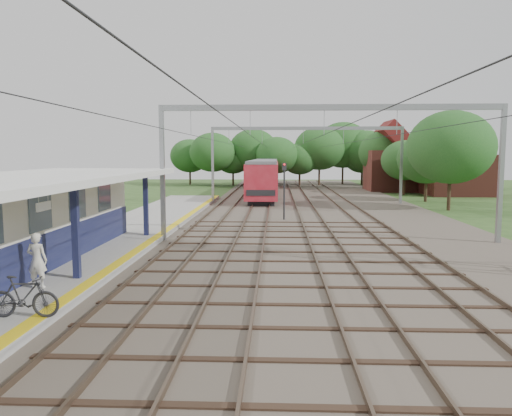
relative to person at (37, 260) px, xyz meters
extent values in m
plane|color=#2D4C1E|center=(6.63, -4.71, -1.23)|extent=(160.00, 160.00, 0.00)
cube|color=#473D33|center=(10.63, 25.29, -1.18)|extent=(18.00, 90.00, 0.10)
cube|color=gray|center=(-0.87, 9.29, -1.05)|extent=(5.00, 52.00, 0.35)
cube|color=yellow|center=(1.38, 9.29, -0.87)|extent=(0.45, 52.00, 0.01)
cube|color=beige|center=(-2.27, 2.29, 0.82)|extent=(3.20, 18.00, 3.40)
cube|color=#13173D|center=(-0.65, 2.29, -0.18)|extent=(0.06, 18.00, 1.40)
cube|color=slate|center=(-0.64, 2.29, 1.32)|extent=(0.05, 16.00, 1.30)
cube|color=#13173D|center=(0.73, 1.29, 0.72)|extent=(0.22, 0.22, 3.20)
cube|color=#13173D|center=(0.73, 10.29, 0.72)|extent=(0.22, 0.22, 3.20)
cube|color=silver|center=(-1.17, 1.29, 2.44)|extent=(6.40, 20.00, 0.24)
cube|color=white|center=(0.63, -0.71, 1.77)|extent=(0.06, 0.85, 0.26)
cube|color=brown|center=(2.42, 25.29, -1.05)|extent=(0.07, 88.00, 0.15)
cube|color=brown|center=(3.85, 25.29, -1.05)|extent=(0.07, 88.00, 0.15)
cube|color=brown|center=(5.42, 25.29, -1.05)|extent=(0.07, 88.00, 0.15)
cube|color=brown|center=(6.85, 25.29, -1.05)|extent=(0.07, 88.00, 0.15)
cube|color=brown|center=(9.12, 25.29, -1.05)|extent=(0.07, 88.00, 0.15)
cube|color=brown|center=(10.55, 25.29, -1.05)|extent=(0.07, 88.00, 0.15)
cube|color=brown|center=(12.72, 25.29, -1.05)|extent=(0.07, 88.00, 0.15)
cube|color=brown|center=(14.15, 25.29, -1.05)|extent=(0.07, 88.00, 0.15)
cube|color=gray|center=(1.63, 10.29, 2.27)|extent=(0.22, 0.22, 7.00)
cube|color=gray|center=(18.63, 10.29, 2.27)|extent=(0.22, 0.22, 7.00)
cube|color=gray|center=(10.13, 10.29, 5.62)|extent=(17.00, 0.20, 0.30)
cube|color=gray|center=(1.63, 30.29, 2.27)|extent=(0.22, 0.22, 7.00)
cube|color=gray|center=(18.63, 30.29, 2.27)|extent=(0.22, 0.22, 7.00)
cube|color=gray|center=(10.13, 30.29, 5.62)|extent=(17.00, 0.20, 0.30)
cylinder|color=black|center=(3.13, 25.29, 4.27)|extent=(0.02, 88.00, 0.02)
cylinder|color=black|center=(6.13, 25.29, 4.27)|extent=(0.02, 88.00, 0.02)
cylinder|color=black|center=(9.83, 25.29, 4.27)|extent=(0.02, 88.00, 0.02)
cylinder|color=black|center=(13.43, 25.29, 4.27)|extent=(0.02, 88.00, 0.02)
cylinder|color=#382619|center=(-3.37, 56.29, 0.21)|extent=(0.28, 0.28, 2.88)
ellipsoid|color=#1A4A1D|center=(-3.37, 56.29, 3.73)|extent=(6.72, 6.72, 5.76)
cylinder|color=#382619|center=(2.63, 58.29, 0.03)|extent=(0.28, 0.28, 2.52)
ellipsoid|color=#1A4A1D|center=(2.63, 58.29, 3.11)|extent=(5.88, 5.88, 5.04)
cylinder|color=#382619|center=(8.63, 55.29, 0.39)|extent=(0.28, 0.28, 3.24)
ellipsoid|color=#1A4A1D|center=(8.63, 55.29, 4.35)|extent=(7.56, 7.56, 6.48)
cylinder|color=#382619|center=(14.63, 57.29, 0.12)|extent=(0.28, 0.28, 2.70)
ellipsoid|color=#1A4A1D|center=(14.63, 57.29, 3.42)|extent=(6.30, 6.30, 5.40)
cylinder|color=#382619|center=(21.13, 33.29, 0.03)|extent=(0.28, 0.28, 2.52)
ellipsoid|color=#1A4A1D|center=(21.13, 33.29, 3.11)|extent=(5.88, 5.88, 5.04)
cylinder|color=#382619|center=(21.63, 49.29, 0.21)|extent=(0.28, 0.28, 2.88)
ellipsoid|color=#1A4A1D|center=(21.63, 49.29, 3.73)|extent=(6.72, 6.72, 5.76)
cube|color=brown|center=(27.63, 41.29, 1.02)|extent=(7.00, 6.00, 4.50)
cube|color=maroon|center=(27.63, 41.29, 4.17)|extent=(4.99, 6.12, 4.99)
cube|color=brown|center=(22.63, 47.29, 1.27)|extent=(8.00, 6.00, 5.00)
cube|color=maroon|center=(22.63, 47.29, 4.67)|extent=(5.52, 6.12, 5.52)
imported|color=silver|center=(0.00, 0.00, 0.00)|extent=(0.66, 0.45, 1.75)
imported|color=black|center=(1.03, -2.86, -0.33)|extent=(1.84, 0.57, 1.10)
cube|color=black|center=(6.13, 35.69, -0.91)|extent=(2.31, 16.45, 0.44)
cube|color=#A71926|center=(6.13, 35.69, 0.89)|extent=(2.88, 17.88, 3.13)
cube|color=black|center=(6.13, 35.69, 1.21)|extent=(2.92, 16.45, 0.89)
cube|color=slate|center=(6.13, 35.69, 2.57)|extent=(2.65, 17.88, 0.28)
cube|color=black|center=(6.13, 54.17, -0.91)|extent=(2.31, 16.45, 0.44)
cube|color=#A71926|center=(6.13, 54.17, 0.89)|extent=(2.88, 17.88, 3.13)
cube|color=black|center=(6.13, 54.17, 1.21)|extent=(2.92, 16.45, 0.89)
cube|color=slate|center=(6.13, 54.17, 2.57)|extent=(2.65, 17.88, 0.28)
cylinder|color=black|center=(7.98, 18.73, 0.57)|extent=(0.15, 0.15, 3.60)
cube|color=black|center=(7.98, 18.73, 2.47)|extent=(0.30, 0.22, 0.49)
sphere|color=red|center=(7.98, 18.63, 2.62)|extent=(0.13, 0.13, 0.13)
camera|label=1|loc=(7.50, -15.01, 3.29)|focal=35.00mm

